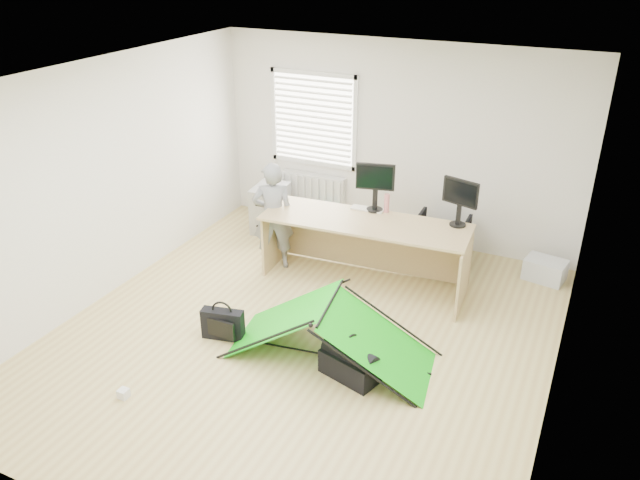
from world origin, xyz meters
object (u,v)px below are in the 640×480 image
at_px(filing_cabinet, 271,208).
at_px(thermos, 387,203).
at_px(desk, 364,253).
at_px(duffel_bag, 350,366).
at_px(monitor_left, 375,193).
at_px(kite, 330,330).
at_px(laptop_bag, 223,324).
at_px(monitor_right, 459,209).
at_px(office_chair, 440,239).
at_px(person, 273,216).
at_px(storage_crate, 545,270).

bearing_deg(filing_cabinet, thermos, -21.40).
relative_size(desk, duffel_bag, 4.31).
bearing_deg(monitor_left, kite, -94.81).
relative_size(monitor_left, laptop_bag, 1.04).
height_order(thermos, laptop_bag, thermos).
bearing_deg(monitor_right, desk, -144.40).
xyz_separation_m(monitor_right, kite, (-0.76, -1.88, -0.73)).
bearing_deg(thermos, monitor_left, -172.96).
distance_m(monitor_right, office_chair, 1.04).
bearing_deg(filing_cabinet, monitor_right, -17.11).
distance_m(monitor_left, person, 1.31).
distance_m(monitor_left, monitor_right, 1.02).
relative_size(monitor_left, duffel_bag, 0.81).
relative_size(monitor_left, kite, 0.22).
xyz_separation_m(person, kite, (1.45, -1.46, -0.38)).
height_order(desk, storage_crate, desk).
xyz_separation_m(monitor_left, laptop_bag, (-0.89, -2.05, -0.89)).
height_order(thermos, office_chair, thermos).
height_order(desk, kite, desk).
bearing_deg(filing_cabinet, laptop_bag, -77.48).
height_order(monitor_right, thermos, monitor_right).
xyz_separation_m(person, laptop_bag, (0.30, -1.64, -0.53)).
distance_m(thermos, office_chair, 1.05).
bearing_deg(person, monitor_left, 169.93).
xyz_separation_m(filing_cabinet, duffel_bag, (2.35, -2.61, -0.21)).
bearing_deg(kite, person, 126.42).
distance_m(office_chair, kite, 2.56).
height_order(person, kite, person).
height_order(storage_crate, duffel_bag, storage_crate).
distance_m(filing_cabinet, kite, 3.16).
height_order(filing_cabinet, duffel_bag, filing_cabinet).
xyz_separation_m(thermos, storage_crate, (1.86, 0.69, -0.82)).
height_order(office_chair, person, person).
bearing_deg(thermos, filing_cabinet, 164.93).
distance_m(desk, storage_crate, 2.27).
xyz_separation_m(desk, person, (-1.20, -0.07, 0.28)).
bearing_deg(kite, office_chair, 72.10).
bearing_deg(office_chair, kite, 78.82).
xyz_separation_m(monitor_left, kite, (0.27, -1.88, -0.74)).
height_order(office_chair, kite, kite).
relative_size(office_chair, storage_crate, 1.41).
distance_m(laptop_bag, duffel_bag, 1.46).
relative_size(desk, laptop_bag, 5.51).
bearing_deg(monitor_right, filing_cabinet, -173.94).
xyz_separation_m(desk, filing_cabinet, (-1.79, 0.88, -0.09)).
height_order(thermos, person, person).
bearing_deg(thermos, laptop_bag, -116.58).
bearing_deg(kite, thermos, 85.21).
distance_m(desk, kite, 1.56).
distance_m(desk, duffel_bag, 1.85).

